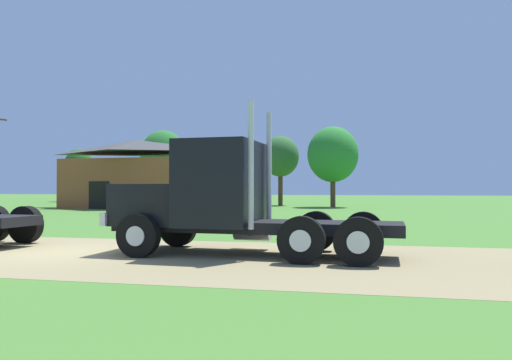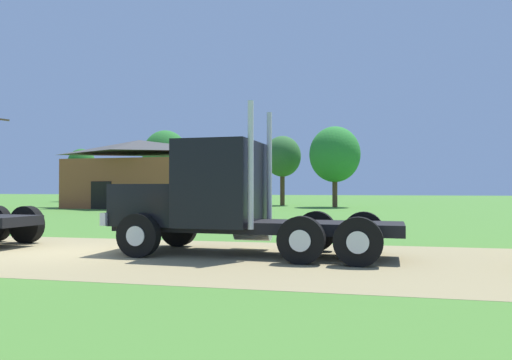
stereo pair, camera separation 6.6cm
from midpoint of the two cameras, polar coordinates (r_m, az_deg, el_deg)
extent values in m
plane|color=#45782D|center=(13.93, -21.96, -7.87)|extent=(200.00, 200.00, 0.00)
cube|color=#908159|center=(13.93, -21.96, -7.86)|extent=(120.00, 6.87, 0.01)
cube|color=black|center=(12.42, 0.07, -5.43)|extent=(7.33, 1.89, 0.28)
cube|color=black|center=(13.37, -11.33, -2.78)|extent=(1.89, 2.14, 1.07)
cube|color=silver|center=(13.83, -14.86, -4.19)|extent=(0.26, 2.26, 0.32)
cube|color=black|center=(12.65, -3.90, -0.42)|extent=(1.96, 2.43, 2.17)
cube|color=#2D3D4C|center=(13.00, -7.85, 1.48)|extent=(0.13, 1.96, 0.95)
cylinder|color=silver|center=(11.46, -0.47, 1.78)|extent=(0.14, 0.14, 3.03)
cylinder|color=silver|center=(13.26, 1.71, 1.42)|extent=(0.14, 0.14, 3.03)
cylinder|color=silver|center=(13.52, -0.22, -5.98)|extent=(1.02, 0.56, 0.52)
cylinder|color=black|center=(12.33, -13.42, -6.32)|extent=(1.09, 0.35, 1.07)
cylinder|color=silver|center=(12.19, -13.78, -6.38)|extent=(0.48, 0.06, 0.48)
cylinder|color=black|center=(14.43, -8.92, -5.54)|extent=(1.09, 0.35, 1.07)
cylinder|color=silver|center=(14.58, -8.66, -5.49)|extent=(0.48, 0.06, 0.48)
cylinder|color=black|center=(10.86, 12.04, -7.07)|extent=(1.09, 0.35, 1.07)
cylinder|color=silver|center=(10.70, 11.99, -7.16)|extent=(0.48, 0.06, 0.48)
cylinder|color=black|center=(13.19, 12.61, -5.97)|extent=(1.09, 0.35, 1.07)
cylinder|color=silver|center=(13.35, 12.64, -5.91)|extent=(0.48, 0.06, 0.48)
cylinder|color=black|center=(11.00, 5.47, -7.01)|extent=(1.09, 0.35, 1.07)
cylinder|color=silver|center=(10.84, 5.33, -7.10)|extent=(0.48, 0.06, 0.48)
cylinder|color=black|center=(13.31, 7.20, -5.94)|extent=(1.09, 0.35, 1.07)
cylinder|color=silver|center=(13.47, 7.29, -5.88)|extent=(0.48, 0.06, 0.48)
cylinder|color=black|center=(16.65, -25.14, -4.73)|extent=(1.16, 0.41, 1.14)
cylinder|color=silver|center=(16.76, -24.77, -4.71)|extent=(0.51, 0.09, 0.51)
cube|color=brown|center=(42.00, -13.48, -0.44)|extent=(11.54, 6.45, 4.04)
pyramid|color=#3E3E3E|center=(42.14, -13.47, 3.81)|extent=(12.12, 6.77, 1.10)
cube|color=black|center=(40.35, -17.63, -1.71)|extent=(1.80, 0.16, 2.20)
cylinder|color=#513823|center=(63.78, -19.72, -0.89)|extent=(0.44, 0.44, 3.31)
ellipsoid|color=#246020|center=(63.84, -19.71, 1.80)|extent=(3.35, 3.35, 3.69)
cylinder|color=#513823|center=(55.32, -10.53, -0.92)|extent=(0.44, 0.44, 3.32)
ellipsoid|color=#276D2A|center=(55.44, -10.52, 2.88)|extent=(5.04, 5.04, 5.54)
cylinder|color=#513823|center=(46.76, 3.15, -0.97)|extent=(0.44, 0.44, 3.29)
ellipsoid|color=#30622E|center=(46.86, 3.15, 2.78)|extent=(3.56, 3.56, 3.91)
cylinder|color=#513823|center=(42.95, 9.25, -1.26)|extent=(0.44, 0.44, 2.84)
ellipsoid|color=#2A7C2E|center=(43.04, 9.24, 2.99)|extent=(4.42, 4.42, 4.86)
camera|label=1|loc=(0.03, -89.84, 0.00)|focal=34.20mm
camera|label=2|loc=(0.03, 90.16, 0.00)|focal=34.20mm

